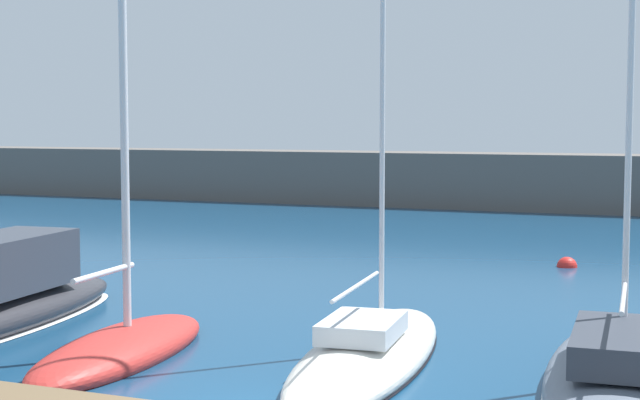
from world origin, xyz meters
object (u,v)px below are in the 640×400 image
(sailboat_slate_fourth, at_px, (622,372))
(sailboat_ivory_third, at_px, (368,353))
(motorboat_charcoal_nearest, at_px, (4,297))
(sailboat_red_second, at_px, (121,342))
(mooring_buoy_red, at_px, (567,267))

(sailboat_slate_fourth, bearing_deg, sailboat_ivory_third, 86.86)
(motorboat_charcoal_nearest, xyz_separation_m, sailboat_ivory_third, (9.47, -0.07, -0.50))
(sailboat_ivory_third, bearing_deg, sailboat_red_second, 101.68)
(sailboat_ivory_third, bearing_deg, sailboat_slate_fourth, -95.02)
(sailboat_ivory_third, distance_m, sailboat_slate_fourth, 5.04)
(motorboat_charcoal_nearest, height_order, mooring_buoy_red, motorboat_charcoal_nearest)
(motorboat_charcoal_nearest, xyz_separation_m, mooring_buoy_red, (11.49, 15.02, -0.72))
(motorboat_charcoal_nearest, distance_m, mooring_buoy_red, 18.92)
(mooring_buoy_red, bearing_deg, sailboat_ivory_third, -97.61)
(motorboat_charcoal_nearest, distance_m, sailboat_slate_fourth, 14.52)
(sailboat_red_second, height_order, mooring_buoy_red, sailboat_red_second)
(motorboat_charcoal_nearest, height_order, sailboat_red_second, sailboat_red_second)
(sailboat_slate_fourth, distance_m, mooring_buoy_red, 15.38)
(sailboat_ivory_third, bearing_deg, motorboat_charcoal_nearest, 84.33)
(sailboat_red_second, bearing_deg, motorboat_charcoal_nearest, 65.67)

